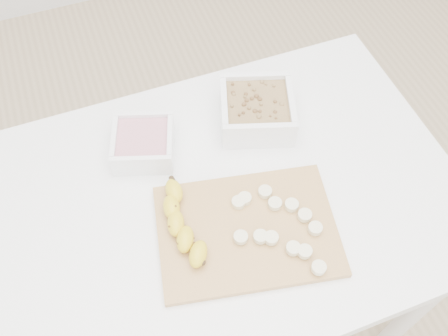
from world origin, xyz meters
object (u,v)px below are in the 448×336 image
object	(u,v)px
bowl_granola	(257,110)
bowl_yogurt	(143,143)
cutting_board	(247,230)
banana	(183,224)
table	(229,215)

from	to	relation	value
bowl_granola	bowl_yogurt	bearing A→B (deg)	178.70
bowl_yogurt	cutting_board	size ratio (longest dim) A/B	0.46
bowl_yogurt	bowl_granola	world-z (taller)	bowl_granola
bowl_granola	banana	distance (m)	0.33
bowl_yogurt	cutting_board	world-z (taller)	bowl_yogurt
table	bowl_granola	size ratio (longest dim) A/B	4.80
table	bowl_granola	xyz separation A→B (m)	(0.13, 0.17, 0.14)
bowl_granola	cutting_board	distance (m)	0.30
bowl_yogurt	cutting_board	distance (m)	0.31
table	bowl_granola	bearing A→B (deg)	51.53
cutting_board	banana	distance (m)	0.13
table	bowl_yogurt	size ratio (longest dim) A/B	5.97
table	cutting_board	size ratio (longest dim) A/B	2.77
bowl_yogurt	banana	distance (m)	0.22
cutting_board	banana	size ratio (longest dim) A/B	1.82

